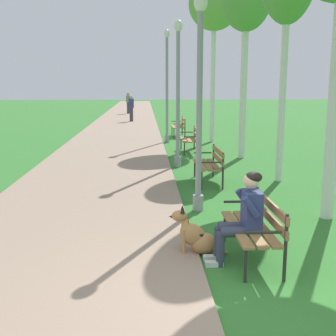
% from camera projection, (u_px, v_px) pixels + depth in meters
% --- Properties ---
extents(ground_plane, '(120.00, 120.00, 0.00)m').
position_uv_depth(ground_plane, '(236.00, 311.00, 4.62)').
color(ground_plane, '#33752D').
extents(paved_path, '(3.86, 60.00, 0.04)m').
position_uv_depth(paved_path, '(126.00, 120.00, 28.03)').
color(paved_path, gray).
rests_on(paved_path, ground).
extents(park_bench_near, '(0.55, 1.50, 0.85)m').
position_uv_depth(park_bench_near, '(256.00, 224.00, 5.89)').
color(park_bench_near, olive).
rests_on(park_bench_near, ground).
extents(park_bench_mid, '(0.55, 1.50, 0.85)m').
position_uv_depth(park_bench_mid, '(210.00, 162.00, 10.47)').
color(park_bench_mid, olive).
rests_on(park_bench_mid, ground).
extents(park_bench_far, '(0.55, 1.50, 0.85)m').
position_uv_depth(park_bench_far, '(191.00, 138.00, 15.15)').
color(park_bench_far, olive).
rests_on(park_bench_far, ground).
extents(park_bench_furthest, '(0.55, 1.50, 0.85)m').
position_uv_depth(park_bench_furthest, '(180.00, 125.00, 19.67)').
color(park_bench_furthest, olive).
rests_on(park_bench_furthest, ground).
extents(person_seated_on_near_bench, '(0.74, 0.49, 1.25)m').
position_uv_depth(person_seated_on_near_bench, '(243.00, 214.00, 5.75)').
color(person_seated_on_near_bench, '#33384C').
rests_on(person_seated_on_near_bench, ground).
extents(dog_shepherd, '(0.83, 0.31, 0.71)m').
position_uv_depth(dog_shepherd, '(196.00, 237.00, 6.12)').
color(dog_shepherd, '#B27F47').
rests_on(dog_shepherd, ground).
extents(lamp_post_near, '(0.24, 0.24, 3.91)m').
position_uv_depth(lamp_post_near, '(199.00, 103.00, 7.90)').
color(lamp_post_near, gray).
rests_on(lamp_post_near, ground).
extents(lamp_post_mid, '(0.24, 0.24, 4.07)m').
position_uv_depth(lamp_post_mid, '(178.00, 93.00, 12.22)').
color(lamp_post_mid, gray).
rests_on(lamp_post_mid, ground).
extents(lamp_post_far, '(0.24, 0.24, 4.43)m').
position_uv_depth(lamp_post_far, '(167.00, 85.00, 17.33)').
color(lamp_post_far, gray).
rests_on(lamp_post_far, ground).
extents(birch_tree_fourth, '(1.53, 1.66, 5.99)m').
position_uv_depth(birch_tree_fourth, '(246.00, 0.00, 13.24)').
color(birch_tree_fourth, silver).
rests_on(birch_tree_fourth, ground).
extents(birch_tree_fifth, '(2.01, 1.88, 6.42)m').
position_uv_depth(birch_tree_fifth, '(214.00, 6.00, 16.97)').
color(birch_tree_fifth, silver).
rests_on(birch_tree_fifth, ground).
extents(pedestrian_distant, '(0.32, 0.22, 1.65)m').
position_uv_depth(pedestrian_distant, '(131.00, 108.00, 27.02)').
color(pedestrian_distant, '#383842').
rests_on(pedestrian_distant, ground).
extents(pedestrian_further_distant, '(0.32, 0.22, 1.65)m').
position_uv_depth(pedestrian_further_distant, '(128.00, 103.00, 33.91)').
color(pedestrian_further_distant, '#383842').
rests_on(pedestrian_further_distant, ground).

